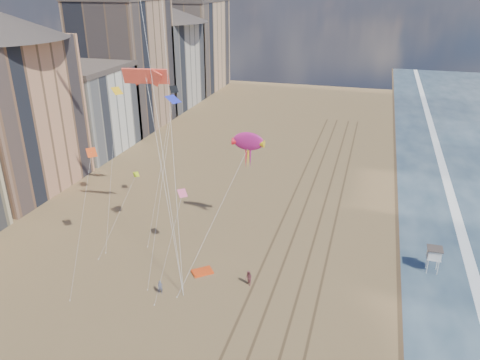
# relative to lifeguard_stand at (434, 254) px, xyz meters

# --- Properties ---
(wet_sand) EXTENTS (260.00, 260.00, 0.00)m
(wet_sand) POSITION_rel_lifeguard_stand_xyz_m (0.54, 12.83, -2.44)
(wet_sand) COLOR #42301E
(wet_sand) RESTS_ON ground
(foam) EXTENTS (260.00, 260.00, 0.00)m
(foam) POSITION_rel_lifeguard_stand_xyz_m (4.74, 12.83, -2.44)
(foam) COLOR white
(foam) RESTS_ON ground
(tracks) EXTENTS (7.68, 120.00, 0.01)m
(tracks) POSITION_rel_lifeguard_stand_xyz_m (-15.91, 2.83, -2.44)
(tracks) COLOR brown
(tracks) RESTS_ON ground
(buildings) EXTENTS (34.72, 131.35, 29.00)m
(buildings) POSITION_rel_lifeguard_stand_xyz_m (-64.19, 38.42, 11.11)
(buildings) COLOR #C6B284
(buildings) RESTS_ON ground
(lifeguard_stand) EXTENTS (1.76, 1.76, 3.17)m
(lifeguard_stand) POSITION_rel_lifeguard_stand_xyz_m (0.00, 0.00, 0.00)
(lifeguard_stand) COLOR silver
(lifeguard_stand) RESTS_ON ground
(grounded_kite) EXTENTS (2.79, 2.68, 0.27)m
(grounded_kite) POSITION_rel_lifeguard_stand_xyz_m (-26.12, -8.04, -2.31)
(grounded_kite) COLOR #F74614
(grounded_kite) RESTS_ON ground
(show_kite) EXTENTS (4.23, 8.23, 20.23)m
(show_kite) POSITION_rel_lifeguard_stand_xyz_m (-23.39, 2.16, 10.93)
(show_kite) COLOR #A6196D
(show_kite) RESTS_ON ground
(kite_flyer_a) EXTENTS (0.69, 0.57, 1.61)m
(kite_flyer_a) POSITION_rel_lifeguard_stand_xyz_m (-29.17, -13.08, -1.64)
(kite_flyer_a) COLOR #4E5165
(kite_flyer_a) RESTS_ON ground
(kite_flyer_b) EXTENTS (1.13, 1.13, 1.85)m
(kite_flyer_b) POSITION_rel_lifeguard_stand_xyz_m (-20.19, -8.87, -1.52)
(kite_flyer_b) COLOR #88454B
(kite_flyer_b) RESTS_ON ground
(small_kites) EXTENTS (13.26, 12.71, 13.18)m
(small_kites) POSITION_rel_lifeguard_stand_xyz_m (-34.59, -3.32, 13.54)
(small_kites) COLOR black
(small_kites) RESTS_ON ground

